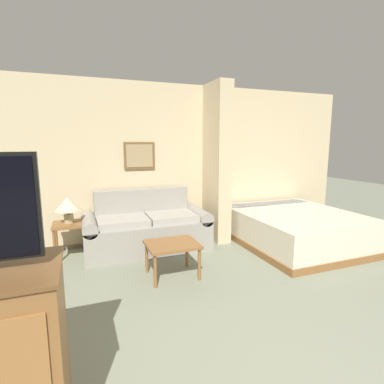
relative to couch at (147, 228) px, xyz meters
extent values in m
cube|color=#CCB78E|center=(0.30, 0.48, 0.97)|extent=(7.38, 0.12, 2.60)
cube|color=#70644E|center=(0.30, 0.41, -0.30)|extent=(7.38, 0.02, 0.06)
cube|color=brown|center=(0.00, 0.40, 1.10)|extent=(0.49, 0.02, 0.43)
cube|color=#9E845B|center=(0.00, 0.39, 1.10)|extent=(0.42, 0.01, 0.36)
cube|color=#CCB78E|center=(1.23, 0.09, 0.97)|extent=(0.24, 0.67, 2.60)
cube|color=gray|center=(0.00, -0.04, -0.11)|extent=(1.49, 0.84, 0.45)
cube|color=gray|center=(0.00, 0.28, 0.35)|extent=(1.49, 0.20, 0.46)
cube|color=gray|center=(-0.84, -0.04, -0.11)|extent=(0.19, 0.84, 0.45)
cylinder|color=gray|center=(-0.84, -0.04, 0.16)|extent=(0.21, 0.84, 0.21)
cube|color=gray|center=(0.84, -0.04, -0.11)|extent=(0.19, 0.84, 0.45)
cylinder|color=gray|center=(0.84, -0.04, 0.16)|extent=(0.21, 0.84, 0.21)
cube|color=#A49F94|center=(-0.37, -0.09, 0.17)|extent=(0.73, 0.60, 0.10)
cube|color=#A49F94|center=(0.37, -0.09, 0.17)|extent=(0.73, 0.60, 0.10)
cube|color=brown|center=(0.08, -1.08, 0.08)|extent=(0.62, 0.52, 0.04)
cylinder|color=brown|center=(-0.19, -1.30, -0.13)|extent=(0.04, 0.04, 0.39)
cylinder|color=brown|center=(0.35, -1.30, -0.13)|extent=(0.04, 0.04, 0.39)
cylinder|color=brown|center=(-0.19, -0.86, -0.13)|extent=(0.04, 0.04, 0.39)
cylinder|color=brown|center=(0.35, -0.86, -0.13)|extent=(0.04, 0.04, 0.39)
cube|color=brown|center=(-1.10, -0.01, 0.18)|extent=(0.44, 0.44, 0.04)
cylinder|color=brown|center=(-1.30, -0.20, -0.09)|extent=(0.04, 0.04, 0.49)
cylinder|color=brown|center=(-0.91, -0.20, -0.09)|extent=(0.04, 0.04, 0.49)
cylinder|color=brown|center=(-1.30, 0.18, -0.09)|extent=(0.04, 0.04, 0.49)
cylinder|color=brown|center=(-0.91, 0.18, -0.09)|extent=(0.04, 0.04, 0.49)
cylinder|color=tan|center=(-1.10, -0.01, 0.26)|extent=(0.13, 0.13, 0.13)
cylinder|color=tan|center=(-1.10, -0.01, 0.35)|extent=(0.02, 0.02, 0.05)
cone|color=beige|center=(-1.10, -0.01, 0.47)|extent=(0.36, 0.36, 0.19)
cube|color=brown|center=(2.31, -0.65, -0.28)|extent=(1.76, 2.03, 0.10)
cube|color=beige|center=(2.31, -0.65, -0.02)|extent=(1.72, 1.99, 0.43)
cube|color=white|center=(2.31, 0.12, 0.15)|extent=(1.60, 0.36, 0.10)
camera|label=1|loc=(-0.95, -4.44, 1.32)|focal=28.00mm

